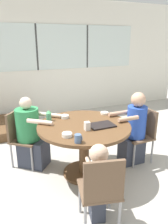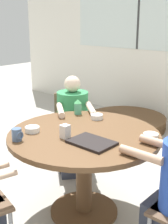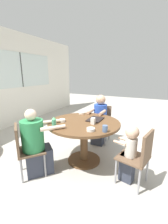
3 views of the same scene
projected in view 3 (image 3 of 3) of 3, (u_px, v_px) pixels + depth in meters
name	position (u px, v px, depth m)	size (l,w,h in m)	color
ground_plane	(84.00, 160.00, 2.82)	(16.00, 16.00, 0.00)	#B2ADA3
dining_table	(84.00, 131.00, 2.67)	(1.26, 1.26, 0.76)	brown
chair_for_woman_green_shirt	(24.00, 147.00, 2.29)	(0.56, 0.56, 0.84)	brown
chair_for_man_blue_shirt	(102.00, 120.00, 3.57)	(0.40, 0.40, 0.84)	brown
chair_for_toddler	(140.00, 154.00, 2.08)	(0.48, 0.48, 0.84)	brown
person_woman_green_shirt	(36.00, 146.00, 2.37)	(0.69, 0.65, 1.08)	#333847
person_man_blue_shirt	(100.00, 121.00, 3.42)	(0.56, 0.33, 1.12)	#333847
person_toddler	(129.00, 153.00, 2.18)	(0.24, 0.35, 0.89)	#333847
food_tray_dark	(95.00, 119.00, 2.74)	(0.34, 0.24, 0.02)	black
coffee_mug	(105.00, 129.00, 2.18)	(0.08, 0.08, 0.10)	slate
sippy_cup	(54.00, 121.00, 2.41)	(0.08, 0.08, 0.15)	#4CA57F
milk_carton_small	(93.00, 121.00, 2.50)	(0.07, 0.07, 0.11)	silver
bowl_white_shallow	(81.00, 113.00, 3.14)	(0.12, 0.12, 0.03)	silver
bowl_cereal	(62.00, 120.00, 2.63)	(0.12, 0.12, 0.04)	white
bowl_fruit	(91.00, 129.00, 2.21)	(0.12, 0.12, 0.05)	white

